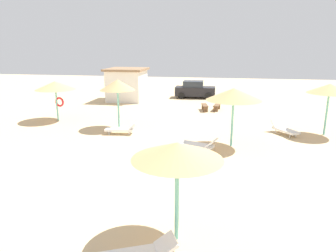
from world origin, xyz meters
The scene contains 13 objects.
ground_plane centered at (0.00, 0.00, 0.00)m, with size 80.00×80.00×0.00m, color #D1B284.
parasol_0 centered at (-3.85, 6.53, 2.78)m, with size 2.25×2.25×3.13m.
parasol_1 centered at (1.61, -4.60, 2.54)m, with size 2.41×2.41×2.78m.
parasol_2 centered at (8.74, 7.16, 2.76)m, with size 2.51×2.51×3.05m.
parasol_3 centered at (3.23, 3.99, 2.76)m, with size 2.84×2.84×3.08m.
parasol_4 centered at (-8.85, 7.81, 2.46)m, with size 2.74×2.74×2.78m.
lounger_0 centered at (-3.22, 5.18, 0.32)m, with size 1.96×0.90×0.73m.
lounger_2 centered at (6.40, 6.86, 0.32)m, with size 1.54×1.92×0.77m.
lounger_3 centered at (1.62, 2.91, 0.32)m, with size 1.99×1.22×0.74m.
bench_0 centered at (1.26, 13.03, 0.35)m, with size 0.68×1.55×0.49m.
bench_1 centered at (2.24, 13.32, 0.35)m, with size 0.61×1.54×0.49m.
parked_car centered at (-0.17, 19.35, 0.82)m, with size 4.05×2.08×1.72m.
beach_cabana centered at (-6.49, 16.72, 1.56)m, with size 3.64×3.80×3.08m.
Camera 1 is at (2.70, -12.05, 5.17)m, focal length 33.16 mm.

